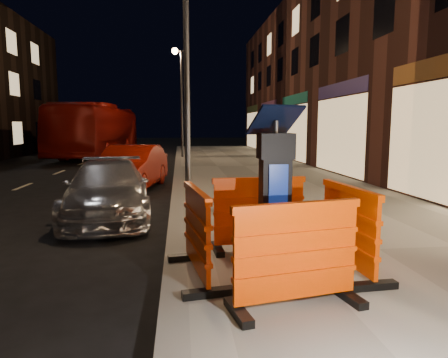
{
  "coord_description": "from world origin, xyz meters",
  "views": [
    {
      "loc": [
        0.08,
        -5.45,
        1.97
      ],
      "look_at": [
        0.8,
        1.0,
        1.1
      ],
      "focal_mm": 32.0,
      "sensor_mm": 36.0,
      "label": 1
    }
  ],
  "objects": [
    {
      "name": "street_lamp_far",
      "position": [
        0.25,
        18.0,
        3.15
      ],
      "size": [
        0.12,
        0.12,
        6.0
      ],
      "primitive_type": "cylinder",
      "color": "#3F3F44",
      "rests_on": "sidewalk"
    },
    {
      "name": "barrier_bldgside",
      "position": [
        2.17,
        -0.78,
        0.69
      ],
      "size": [
        0.67,
        1.42,
        1.08
      ],
      "primitive_type": "cube",
      "rotation": [
        0.0,
        0.0,
        1.65
      ],
      "color": "#F04000",
      "rests_on": "sidewalk"
    },
    {
      "name": "ground_plane",
      "position": [
        0.0,
        0.0,
        0.0
      ],
      "size": [
        120.0,
        120.0,
        0.0
      ],
      "primitive_type": "plane",
      "color": "black",
      "rests_on": "ground"
    },
    {
      "name": "barrier_kerbside",
      "position": [
        0.27,
        -0.78,
        0.69
      ],
      "size": [
        0.76,
        1.45,
        1.08
      ],
      "primitive_type": "cube",
      "rotation": [
        0.0,
        0.0,
        1.72
      ],
      "color": "#F04000",
      "rests_on": "sidewalk"
    },
    {
      "name": "street_lamp_mid",
      "position": [
        0.25,
        3.0,
        3.15
      ],
      "size": [
        0.12,
        0.12,
        6.0
      ],
      "primitive_type": "cylinder",
      "color": "#3F3F44",
      "rests_on": "sidewalk"
    },
    {
      "name": "car_silver",
      "position": [
        -1.46,
        3.23,
        0.0
      ],
      "size": [
        2.15,
        4.33,
        1.21
      ],
      "primitive_type": "imported",
      "rotation": [
        0.0,
        0.0,
        0.11
      ],
      "color": "silver",
      "rests_on": "ground"
    },
    {
      "name": "sidewalk",
      "position": [
        3.0,
        0.0,
        0.07
      ],
      "size": [
        6.0,
        60.0,
        0.15
      ],
      "primitive_type": "cube",
      "color": "gray",
      "rests_on": "ground"
    },
    {
      "name": "kerb",
      "position": [
        0.0,
        0.0,
        0.07
      ],
      "size": [
        0.3,
        60.0,
        0.15
      ],
      "primitive_type": "cube",
      "color": "slate",
      "rests_on": "ground"
    },
    {
      "name": "car_red",
      "position": [
        -1.41,
        7.0,
        0.0
      ],
      "size": [
        2.12,
        4.33,
        1.37
      ],
      "primitive_type": "imported",
      "rotation": [
        0.0,
        0.0,
        -0.17
      ],
      "color": "#911307",
      "rests_on": "ground"
    },
    {
      "name": "bus_doubledecker",
      "position": [
        -5.05,
        20.79,
        0.0
      ],
      "size": [
        3.6,
        11.95,
        3.28
      ],
      "primitive_type": "imported",
      "rotation": [
        0.0,
        0.0,
        -0.07
      ],
      "color": "maroon",
      "rests_on": "ground"
    },
    {
      "name": "barrier_front",
      "position": [
        1.22,
        -1.73,
        0.69
      ],
      "size": [
        1.47,
        0.83,
        1.08
      ],
      "primitive_type": "cube",
      "rotation": [
        0.0,
        0.0,
        0.2
      ],
      "color": "#F04000",
      "rests_on": "sidewalk"
    },
    {
      "name": "barrier_back",
      "position": [
        1.22,
        0.17,
        0.69
      ],
      "size": [
        1.42,
        0.65,
        1.08
      ],
      "primitive_type": "cube",
      "rotation": [
        0.0,
        0.0,
        0.06
      ],
      "color": "#F04000",
      "rests_on": "sidewalk"
    },
    {
      "name": "parking_kiosk",
      "position": [
        1.22,
        -0.78,
        1.12
      ],
      "size": [
        0.67,
        0.67,
        1.94
      ],
      "primitive_type": "cube",
      "rotation": [
        0.0,
        0.0,
        0.11
      ],
      "color": "black",
      "rests_on": "sidewalk"
    }
  ]
}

